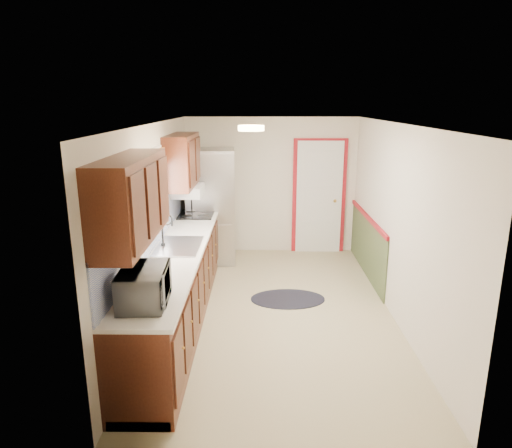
{
  "coord_description": "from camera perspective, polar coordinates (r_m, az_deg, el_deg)",
  "views": [
    {
      "loc": [
        -0.19,
        -5.49,
        2.66
      ],
      "look_at": [
        -0.25,
        0.09,
        1.15
      ],
      "focal_mm": 32.0,
      "sensor_mm": 36.0,
      "label": 1
    }
  ],
  "objects": [
    {
      "name": "microwave",
      "position": [
        4.09,
        -13.83,
        -7.14
      ],
      "size": [
        0.36,
        0.61,
        0.4
      ],
      "primitive_type": "imported",
      "rotation": [
        0.0,
        0.0,
        1.64
      ],
      "color": "white",
      "rests_on": "kitchen_run"
    },
    {
      "name": "refrigerator",
      "position": [
        7.7,
        -5.63,
        2.26
      ],
      "size": [
        0.84,
        0.82,
        1.91
      ],
      "rotation": [
        0.0,
        0.0,
        0.06
      ],
      "color": "#B7B7BC",
      "rests_on": "ground"
    },
    {
      "name": "back_wall_trim",
      "position": [
        7.99,
        9.08,
        2.14
      ],
      "size": [
        1.12,
        2.3,
        2.08
      ],
      "color": "maroon",
      "rests_on": "ground"
    },
    {
      "name": "kitchen_run",
      "position": [
        5.62,
        -10.2,
        -4.34
      ],
      "size": [
        0.63,
        4.0,
        2.2
      ],
      "color": "#3E190E",
      "rests_on": "ground"
    },
    {
      "name": "ceiling_fixture",
      "position": [
        5.3,
        -0.61,
        11.9
      ],
      "size": [
        0.3,
        0.3,
        0.06
      ],
      "primitive_type": "cylinder",
      "color": "#FFD88C",
      "rests_on": "room_shell"
    },
    {
      "name": "rug",
      "position": [
        6.42,
        3.99,
        -9.32
      ],
      "size": [
        1.05,
        0.69,
        0.01
      ],
      "primitive_type": "ellipsoid",
      "rotation": [
        0.0,
        0.0,
        0.03
      ],
      "color": "black",
      "rests_on": "ground"
    },
    {
      "name": "cooktop",
      "position": [
        7.17,
        -7.45,
        1.21
      ],
      "size": [
        0.53,
        0.63,
        0.02
      ],
      "primitive_type": "cube",
      "color": "black",
      "rests_on": "kitchen_run"
    },
    {
      "name": "room_shell",
      "position": [
        5.69,
        2.48,
        0.25
      ],
      "size": [
        3.2,
        5.2,
        2.52
      ],
      "color": "tan",
      "rests_on": "ground"
    }
  ]
}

